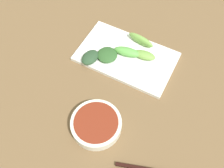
% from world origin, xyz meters
% --- Properties ---
extents(tabletop, '(2.10, 2.10, 0.02)m').
position_xyz_m(tabletop, '(0.00, 0.00, 0.01)').
color(tabletop, brown).
rests_on(tabletop, ground).
extents(sauce_bowl, '(0.14, 0.14, 0.03)m').
position_xyz_m(sauce_bowl, '(-0.12, -0.03, 0.04)').
color(sauce_bowl, silver).
rests_on(sauce_bowl, tabletop).
extents(serving_plate, '(0.18, 0.30, 0.01)m').
position_xyz_m(serving_plate, '(0.13, 0.00, 0.03)').
color(serving_plate, white).
rests_on(serving_plate, tabletop).
extents(broccoli_stalk_0, '(0.04, 0.07, 0.02)m').
position_xyz_m(broccoli_stalk_0, '(0.15, -0.05, 0.04)').
color(broccoli_stalk_0, '#73A145').
rests_on(broccoli_stalk_0, serving_plate).
extents(broccoli_leafy_1, '(0.08, 0.08, 0.02)m').
position_xyz_m(broccoli_leafy_1, '(0.10, 0.05, 0.04)').
color(broccoli_leafy_1, '#2E5628').
rests_on(broccoli_leafy_1, serving_plate).
extents(broccoli_leafy_2, '(0.07, 0.05, 0.02)m').
position_xyz_m(broccoli_leafy_2, '(0.06, 0.09, 0.04)').
color(broccoli_leafy_2, '#29452B').
rests_on(broccoli_leafy_2, serving_plate).
extents(broccoli_stalk_3, '(0.03, 0.09, 0.03)m').
position_xyz_m(broccoli_stalk_3, '(0.20, -0.02, 0.05)').
color(broccoli_stalk_3, '#77A94A').
rests_on(broccoli_stalk_3, serving_plate).
extents(broccoli_stalk_4, '(0.05, 0.09, 0.03)m').
position_xyz_m(broccoli_stalk_4, '(0.13, -0.00, 0.04)').
color(broccoli_stalk_4, '#5CA847').
rests_on(broccoli_stalk_4, serving_plate).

